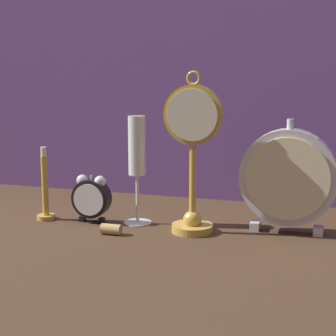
# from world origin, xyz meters

# --- Properties ---
(ground_plane) EXTENTS (4.00, 4.00, 0.00)m
(ground_plane) POSITION_xyz_m (0.00, 0.00, 0.00)
(ground_plane) COLOR #422D1E
(fabric_backdrop_drape) EXTENTS (1.55, 0.01, 0.57)m
(fabric_backdrop_drape) POSITION_xyz_m (0.00, 0.33, 0.29)
(fabric_backdrop_drape) COLOR #6B478E
(fabric_backdrop_drape) RESTS_ON ground_plane
(pocket_watch_on_stand) EXTENTS (0.12, 0.09, 0.33)m
(pocket_watch_on_stand) POSITION_xyz_m (0.07, 0.03, 0.16)
(pocket_watch_on_stand) COLOR gold
(pocket_watch_on_stand) RESTS_ON ground_plane
(alarm_clock_twin_bell) EXTENTS (0.09, 0.03, 0.11)m
(alarm_clock_twin_bell) POSITION_xyz_m (-0.16, 0.03, 0.06)
(alarm_clock_twin_bell) COLOR black
(alarm_clock_twin_bell) RESTS_ON ground_plane
(mantel_clock_silver) EXTENTS (0.20, 0.04, 0.24)m
(mantel_clock_silver) POSITION_xyz_m (0.26, 0.08, 0.12)
(mantel_clock_silver) COLOR silver
(mantel_clock_silver) RESTS_ON ground_plane
(champagne_flute) EXTENTS (0.06, 0.06, 0.24)m
(champagne_flute) POSITION_xyz_m (-0.06, 0.05, 0.15)
(champagne_flute) COLOR silver
(champagne_flute) RESTS_ON ground_plane
(brass_candlestick) EXTENTS (0.04, 0.04, 0.17)m
(brass_candlestick) POSITION_xyz_m (-0.27, 0.02, 0.06)
(brass_candlestick) COLOR gold
(brass_candlestick) RESTS_ON ground_plane
(wine_cork) EXTENTS (0.04, 0.02, 0.02)m
(wine_cork) POSITION_xyz_m (-0.09, -0.04, 0.01)
(wine_cork) COLOR tan
(wine_cork) RESTS_ON ground_plane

